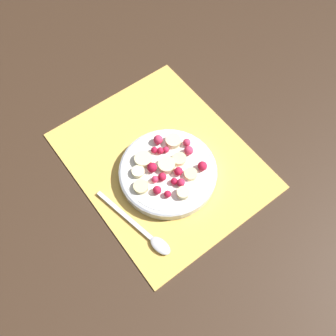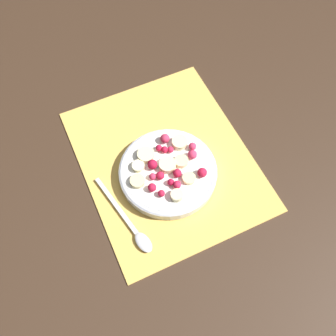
{
  "view_description": "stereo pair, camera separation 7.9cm",
  "coord_description": "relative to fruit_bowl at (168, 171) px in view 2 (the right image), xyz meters",
  "views": [
    {
      "loc": [
        -0.34,
        0.24,
        0.74
      ],
      "look_at": [
        -0.04,
        0.01,
        0.04
      ],
      "focal_mm": 40.0,
      "sensor_mm": 36.0,
      "label": 1
    },
    {
      "loc": [
        -0.38,
        0.17,
        0.74
      ],
      "look_at": [
        -0.04,
        0.01,
        0.04
      ],
      "focal_mm": 40.0,
      "sensor_mm": 36.0,
      "label": 2
    }
  ],
  "objects": [
    {
      "name": "ground_plane",
      "position": [
        0.04,
        -0.01,
        -0.02
      ],
      "size": [
        3.0,
        3.0,
        0.0
      ],
      "primitive_type": "plane",
      "color": "#382619"
    },
    {
      "name": "placemat",
      "position": [
        0.04,
        -0.01,
        -0.02
      ],
      "size": [
        0.44,
        0.36,
        0.01
      ],
      "color": "#E0B251",
      "rests_on": "ground_plane"
    },
    {
      "name": "fruit_bowl",
      "position": [
        0.0,
        0.0,
        0.0
      ],
      "size": [
        0.21,
        0.21,
        0.04
      ],
      "color": "silver",
      "rests_on": "placemat"
    },
    {
      "name": "spoon",
      "position": [
        -0.09,
        0.12,
        -0.01
      ],
      "size": [
        0.2,
        0.06,
        0.01
      ],
      "rotation": [
        0.0,
        0.0,
        3.35
      ],
      "color": "silver",
      "rests_on": "placemat"
    }
  ]
}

